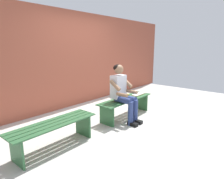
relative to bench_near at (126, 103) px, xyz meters
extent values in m
cube|color=beige|center=(0.96, 1.00, -0.35)|extent=(10.00, 7.00, 0.04)
cube|color=#9E4C38|center=(0.50, -1.75, 0.93)|extent=(9.50, 0.24, 2.53)
cube|color=#2D6038|center=(0.00, -0.16, 0.10)|extent=(1.59, 0.11, 0.02)
cube|color=#2D6038|center=(0.00, -0.05, 0.10)|extent=(1.59, 0.11, 0.02)
cube|color=#2D6038|center=(0.00, 0.05, 0.10)|extent=(1.59, 0.11, 0.02)
cube|color=#2D6038|center=(0.00, 0.16, 0.10)|extent=(1.59, 0.11, 0.02)
cube|color=#2D6038|center=(-0.67, -0.01, -0.12)|extent=(0.03, 0.38, 0.42)
cube|color=#2D6038|center=(0.67, 0.01, -0.12)|extent=(0.03, 0.38, 0.42)
cube|color=#2D6038|center=(1.92, -0.16, 0.10)|extent=(1.45, 0.11, 0.02)
cube|color=#2D6038|center=(1.92, -0.05, 0.10)|extent=(1.45, 0.11, 0.02)
cube|color=#2D6038|center=(1.92, 0.05, 0.10)|extent=(1.45, 0.11, 0.02)
cube|color=#2D6038|center=(1.92, 0.16, 0.10)|extent=(1.45, 0.11, 0.02)
cube|color=#2D6038|center=(1.31, -0.01, -0.12)|extent=(0.03, 0.38, 0.42)
cube|color=#2D6038|center=(2.52, 0.01, -0.12)|extent=(0.03, 0.38, 0.42)
cube|color=silver|center=(0.26, -0.02, 0.43)|extent=(0.34, 0.20, 0.50)
sphere|color=#936B4C|center=(0.26, -0.01, 0.81)|extent=(0.20, 0.20, 0.20)
ellipsoid|color=black|center=(0.26, -0.04, 0.84)|extent=(0.20, 0.19, 0.15)
cylinder|color=navy|center=(0.17, 0.18, 0.18)|extent=(0.13, 0.40, 0.13)
cylinder|color=navy|center=(0.35, 0.18, 0.18)|extent=(0.13, 0.40, 0.13)
cylinder|color=navy|center=(0.17, 0.38, -0.08)|extent=(0.11, 0.11, 0.51)
cube|color=black|center=(0.17, 0.44, -0.30)|extent=(0.10, 0.22, 0.07)
cylinder|color=navy|center=(0.35, 0.38, -0.08)|extent=(0.11, 0.11, 0.51)
cube|color=black|center=(0.35, 0.44, -0.30)|extent=(0.10, 0.22, 0.07)
cylinder|color=#936B4C|center=(0.05, 0.06, 0.50)|extent=(0.08, 0.28, 0.23)
cylinder|color=#936B4C|center=(0.08, 0.22, 0.32)|extent=(0.07, 0.26, 0.07)
cylinder|color=#936B4C|center=(0.47, 0.06, 0.50)|extent=(0.08, 0.28, 0.23)
cylinder|color=#936B4C|center=(0.44, 0.22, 0.32)|extent=(0.07, 0.26, 0.07)
sphere|color=gold|center=(-0.18, -0.08, 0.14)|extent=(0.07, 0.07, 0.07)
cube|color=white|center=(-0.60, 0.02, 0.12)|extent=(0.20, 0.15, 0.02)
cube|color=white|center=(-0.40, 0.02, 0.12)|extent=(0.20, 0.15, 0.02)
cube|color=#BF8C1E|center=(-0.50, 0.02, 0.11)|extent=(0.41, 0.16, 0.01)
camera|label=1|loc=(3.51, 2.57, 1.29)|focal=31.09mm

